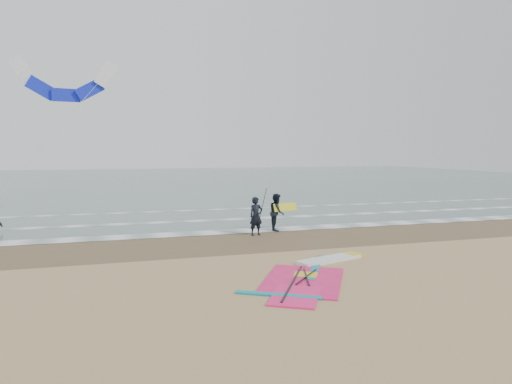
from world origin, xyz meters
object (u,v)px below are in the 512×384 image
object	(u,v)px
person_standing	(256,216)
surf_kite	(65,84)
person_walking	(277,212)
windsurf_rig	(313,274)

from	to	relation	value
person_standing	surf_kite	distance (m)	13.95
person_walking	windsurf_rig	bearing A→B (deg)	-174.34
windsurf_rig	surf_kite	distance (m)	19.22
windsurf_rig	person_walking	size ratio (longest dim) A/B	3.03
person_standing	surf_kite	world-z (taller)	surf_kite
windsurf_rig	person_walking	bearing A→B (deg)	78.89
person_standing	person_walking	bearing A→B (deg)	22.97
person_standing	person_walking	distance (m)	1.58
person_walking	surf_kite	size ratio (longest dim) A/B	0.23
windsurf_rig	person_standing	distance (m)	7.03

